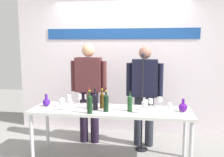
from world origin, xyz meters
TOP-DOWN VIEW (x-y plane):
  - back_wall at (0.00, 1.30)m, footprint 4.11×0.11m
  - display_table at (0.00, 0.00)m, footprint 2.30×0.63m
  - decanter_blue_left at (-0.98, 0.03)m, footprint 0.11×0.11m
  - decanter_blue_right at (1.01, 0.03)m, footprint 0.12×0.12m
  - presenter_left at (-0.47, 0.61)m, footprint 0.62×0.22m
  - presenter_right at (0.47, 0.61)m, footprint 0.60×0.22m
  - wine_bottle_0 at (-0.24, -0.25)m, footprint 0.07×0.07m
  - wine_bottle_1 at (0.28, -0.05)m, footprint 0.07×0.07m
  - wine_bottle_2 at (-0.13, 0.04)m, footprint 0.06×0.06m
  - wine_bottle_3 at (-0.32, -0.01)m, footprint 0.07×0.07m
  - wine_bottle_4 at (-0.21, -0.04)m, footprint 0.07×0.07m
  - wine_bottle_5 at (-0.04, -0.12)m, footprint 0.07×0.07m
  - wine_glass_left_0 at (-0.52, 0.22)m, footprint 0.06×0.06m
  - wine_glass_left_1 at (-0.70, 0.24)m, footprint 0.06×0.06m
  - wine_glass_left_2 at (-0.68, -0.14)m, footprint 0.07×0.07m
  - wine_glass_left_3 at (-0.72, -0.01)m, footprint 0.07×0.07m
  - wine_glass_left_4 at (-0.42, 0.26)m, footprint 0.06×0.06m
  - wine_glass_left_5 at (-0.55, -0.15)m, footprint 0.06×0.06m
  - wine_glass_right_0 at (0.57, 0.16)m, footprint 0.07×0.07m
  - wine_glass_right_1 at (0.50, 0.04)m, footprint 0.06×0.06m
  - wine_glass_right_2 at (0.83, -0.04)m, footprint 0.06×0.06m
  - wine_glass_right_3 at (0.71, 0.23)m, footprint 0.06×0.06m
  - wine_glass_right_4 at (0.48, -0.15)m, footprint 0.07×0.07m
  - microphone_stand at (0.44, 0.42)m, footprint 0.20×0.20m

SIDE VIEW (x-z plane):
  - microphone_stand at x=0.44m, z-range -0.26..1.31m
  - display_table at x=0.00m, z-range 0.32..1.09m
  - decanter_blue_left at x=-0.98m, z-range 0.74..0.93m
  - decanter_blue_right at x=1.01m, z-range 0.74..0.93m
  - wine_glass_right_2 at x=0.83m, z-range 0.80..0.93m
  - wine_glass_left_1 at x=-0.70m, z-range 0.80..0.94m
  - wine_glass_right_0 at x=0.57m, z-range 0.80..0.94m
  - wine_glass_left_3 at x=-0.72m, z-range 0.80..0.94m
  - wine_glass_left_5 at x=-0.55m, z-range 0.80..0.95m
  - wine_glass_left_2 at x=-0.68m, z-range 0.80..0.95m
  - wine_glass_left_4 at x=-0.42m, z-range 0.80..0.95m
  - wine_glass_right_1 at x=0.50m, z-range 0.80..0.96m
  - wine_glass_right_3 at x=0.71m, z-range 0.81..0.96m
  - wine_glass_left_0 at x=-0.52m, z-range 0.80..0.97m
  - wine_glass_right_4 at x=0.48m, z-range 0.81..0.97m
  - wine_bottle_1 at x=0.28m, z-range 0.75..1.04m
  - wine_bottle_2 at x=-0.13m, z-range 0.75..1.04m
  - wine_bottle_3 at x=-0.32m, z-range 0.74..1.05m
  - wine_bottle_4 at x=-0.21m, z-range 0.74..1.05m
  - wine_bottle_5 at x=-0.04m, z-range 0.75..1.05m
  - wine_bottle_0 at x=-0.24m, z-range 0.75..1.07m
  - presenter_right at x=0.47m, z-range 0.12..1.79m
  - presenter_left at x=-0.47m, z-range 0.13..1.84m
  - back_wall at x=0.00m, z-range 0.00..3.00m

